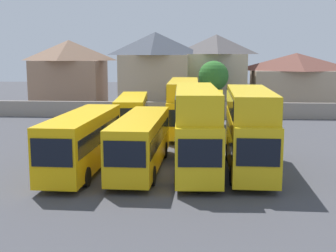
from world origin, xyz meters
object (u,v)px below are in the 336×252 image
(bus_5, at_px, (132,112))
(tree_left_of_lot, at_px, (214,77))
(bus_1, at_px, (83,139))
(house_terrace_right, at_px, (216,72))
(house_terrace_centre, at_px, (155,71))
(bus_4, at_px, (250,126))
(bus_2, at_px, (141,139))
(house_terrace_left, at_px, (70,73))
(bus_6, at_px, (184,104))
(house_terrace_far_right, at_px, (295,82))
(bus_3, at_px, (196,124))
(bus_7, at_px, (208,112))

(bus_5, height_order, tree_left_of_lot, tree_left_of_lot)
(bus_1, relative_size, house_terrace_right, 1.14)
(house_terrace_centre, bearing_deg, bus_4, -74.12)
(bus_2, bearing_deg, house_terrace_left, -155.50)
(bus_4, xyz_separation_m, bus_6, (-4.46, 13.42, -0.12))
(bus_5, relative_size, house_terrace_right, 1.11)
(bus_5, height_order, bus_6, bus_6)
(bus_5, bearing_deg, bus_1, -8.66)
(house_terrace_right, bearing_deg, house_terrace_far_right, -5.84)
(bus_5, height_order, house_terrace_far_right, house_terrace_far_right)
(bus_3, bearing_deg, bus_5, -158.23)
(bus_3, xyz_separation_m, house_terrace_right, (2.35, 31.63, 2.03))
(bus_5, bearing_deg, bus_3, 19.59)
(bus_1, height_order, house_terrace_far_right, house_terrace_far_right)
(bus_6, bearing_deg, house_terrace_left, -140.31)
(bus_5, bearing_deg, house_terrace_centre, 173.68)
(bus_1, height_order, bus_7, bus_7)
(tree_left_of_lot, bearing_deg, house_terrace_left, 161.37)
(house_terrace_far_right, bearing_deg, bus_4, -106.48)
(bus_4, height_order, house_terrace_centre, house_terrace_centre)
(bus_6, height_order, house_terrace_right, house_terrace_right)
(bus_3, xyz_separation_m, bus_7, (1.02, 12.98, -0.85))
(bus_4, xyz_separation_m, house_terrace_far_right, (9.10, 30.75, 0.89))
(tree_left_of_lot, bearing_deg, house_terrace_centre, 147.38)
(bus_1, relative_size, house_terrace_far_right, 0.98)
(bus_1, distance_m, tree_left_of_lot, 27.82)
(house_terrace_left, distance_m, house_terrace_far_right, 29.49)
(bus_3, relative_size, bus_5, 1.05)
(bus_3, bearing_deg, house_terrace_far_right, 155.68)
(bus_2, relative_size, bus_6, 0.94)
(bus_5, xyz_separation_m, bus_6, (4.72, 0.04, 0.80))
(bus_5, bearing_deg, house_terrace_right, 151.23)
(bus_7, bearing_deg, house_terrace_right, 179.01)
(bus_4, height_order, bus_5, bus_4)
(bus_2, height_order, bus_6, bus_6)
(bus_5, relative_size, bus_6, 0.91)
(bus_7, bearing_deg, bus_2, -15.52)
(bus_2, xyz_separation_m, bus_4, (6.65, 0.01, 0.91))
(bus_6, relative_size, house_terrace_centre, 1.19)
(bus_6, distance_m, bus_7, 2.35)
(bus_1, height_order, bus_6, bus_6)
(house_terrace_far_right, bearing_deg, bus_7, -122.72)
(bus_7, bearing_deg, house_terrace_far_right, 150.36)
(bus_5, distance_m, house_terrace_right, 20.39)
(bus_1, distance_m, house_terrace_centre, 31.10)
(bus_2, xyz_separation_m, bus_6, (2.19, 13.43, 0.79))
(bus_2, relative_size, bus_3, 0.99)
(bus_7, relative_size, house_terrace_right, 1.22)
(house_terrace_left, xyz_separation_m, house_terrace_far_right, (29.44, -1.40, -0.86))
(house_terrace_centre, bearing_deg, house_terrace_left, 171.50)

